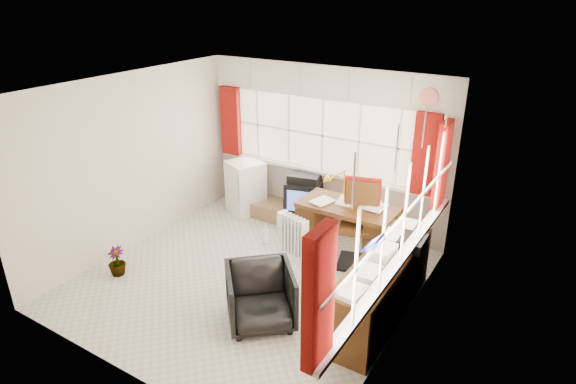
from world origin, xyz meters
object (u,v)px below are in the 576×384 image
(credenza, at_px, (382,285))
(crt_tv, at_px, (304,195))
(radiator, at_px, (294,242))
(task_chair, at_px, (360,219))
(office_chair, at_px, (261,297))
(mini_fridge, at_px, (246,187))
(desk, at_px, (347,228))
(tv_bench, at_px, (284,212))
(desk_lamp, at_px, (345,178))

(credenza, xyz_separation_m, crt_tv, (-1.93, 1.56, 0.10))
(crt_tv, bearing_deg, radiator, -66.77)
(radiator, bearing_deg, task_chair, 30.38)
(office_chair, height_order, mini_fridge, mini_fridge)
(credenza, bearing_deg, radiator, 160.06)
(desk, distance_m, tv_bench, 1.48)
(desk_lamp, distance_m, radiator, 1.14)
(tv_bench, bearing_deg, desk_lamp, -12.32)
(desk, distance_m, credenza, 1.38)
(crt_tv, bearing_deg, office_chair, -71.15)
(task_chair, bearing_deg, tv_bench, 161.20)
(credenza, height_order, crt_tv, credenza)
(desk_lamp, xyz_separation_m, credenza, (1.10, -1.26, -0.67))
(desk, xyz_separation_m, tv_bench, (-1.36, 0.49, -0.31))
(credenza, distance_m, tv_bench, 2.75)
(office_chair, bearing_deg, credenza, -4.96)
(credenza, relative_size, crt_tv, 3.10)
(desk, bearing_deg, radiator, -139.21)
(desk, bearing_deg, desk_lamp, 127.40)
(office_chair, bearing_deg, radiator, 63.10)
(desk, bearing_deg, credenza, -48.08)
(office_chair, bearing_deg, task_chair, 35.77)
(credenza, distance_m, mini_fridge, 3.32)
(desk_lamp, relative_size, crt_tv, 0.65)
(tv_bench, bearing_deg, office_chair, -63.56)
(crt_tv, bearing_deg, task_chair, -25.46)
(desk_lamp, relative_size, office_chair, 0.56)
(radiator, xyz_separation_m, tv_bench, (-0.79, 0.98, -0.14))
(desk, height_order, office_chair, desk)
(office_chair, relative_size, credenza, 0.38)
(tv_bench, height_order, mini_fridge, mini_fridge)
(task_chair, relative_size, office_chair, 1.58)
(radiator, relative_size, mini_fridge, 0.74)
(radiator, height_order, crt_tv, crt_tv)
(mini_fridge, bearing_deg, crt_tv, 6.06)
(desk, relative_size, task_chair, 1.13)
(desk, bearing_deg, crt_tv, 151.83)
(desk_lamp, bearing_deg, task_chair, -35.50)
(desk, relative_size, tv_bench, 0.97)
(desk, bearing_deg, office_chair, -95.59)
(mini_fridge, bearing_deg, desk_lamp, -5.72)
(desk_lamp, relative_size, radiator, 0.64)
(tv_bench, xyz_separation_m, mini_fridge, (-0.70, -0.07, 0.32))
(crt_tv, bearing_deg, tv_bench, -172.97)
(office_chair, relative_size, radiator, 1.15)
(credenza, xyz_separation_m, mini_fridge, (-2.98, 1.45, 0.05))
(desk_lamp, distance_m, crt_tv, 1.05)
(desk, xyz_separation_m, credenza, (0.92, -1.03, -0.04))
(tv_bench, height_order, crt_tv, crt_tv)
(task_chair, relative_size, credenza, 0.60)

